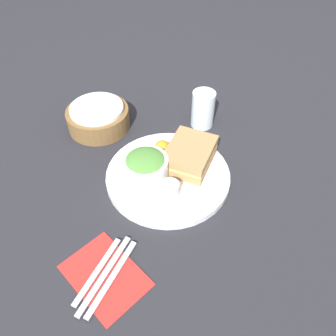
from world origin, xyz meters
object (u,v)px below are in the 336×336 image
at_px(drink_glass, 203,109).
at_px(bread_basket, 99,117).
at_px(plate, 168,176).
at_px(salad_bowl, 146,166).
at_px(dressing_cup, 170,190).
at_px(fork, 112,278).
at_px(knife, 105,274).
at_px(spoon, 98,271).
at_px(sandwich, 190,155).

bearing_deg(drink_glass, bread_basket, 137.49).
relative_size(plate, drink_glass, 2.85).
relative_size(salad_bowl, drink_glass, 1.01).
relative_size(drink_glass, bread_basket, 0.61).
relative_size(dressing_cup, bread_basket, 0.24).
xyz_separation_m(dressing_cup, drink_glass, (0.29, 0.15, 0.02)).
bearing_deg(salad_bowl, fork, -146.37).
distance_m(dressing_cup, knife, 0.25).
bearing_deg(spoon, fork, 90.00).
xyz_separation_m(knife, spoon, (-0.01, 0.02, 0.00)).
bearing_deg(sandwich, fork, -162.45).
bearing_deg(knife, salad_bowl, -170.07).
distance_m(salad_bowl, drink_glass, 0.29).
bearing_deg(plate, knife, -159.90).
bearing_deg(dressing_cup, drink_glass, 27.32).
distance_m(drink_glass, spoon, 0.57).
relative_size(dressing_cup, knife, 0.24).
xyz_separation_m(salad_bowl, dressing_cup, (-0.00, -0.09, -0.02)).
bearing_deg(bread_basket, sandwich, -77.91).
height_order(plate, dressing_cup, dressing_cup).
bearing_deg(dressing_cup, knife, -168.42).
bearing_deg(knife, plate, -180.00).
xyz_separation_m(bread_basket, spoon, (-0.30, -0.40, -0.03)).
xyz_separation_m(sandwich, dressing_cup, (-0.12, -0.05, -0.01)).
bearing_deg(sandwich, dressing_cup, -159.01).
distance_m(dressing_cup, spoon, 0.25).
bearing_deg(fork, spoon, -90.00).
xyz_separation_m(sandwich, knife, (-0.36, -0.09, -0.04)).
bearing_deg(plate, bread_basket, 89.61).
xyz_separation_m(dressing_cup, spoon, (-0.25, -0.03, -0.03)).
relative_size(sandwich, knife, 0.92).
bearing_deg(drink_glass, knife, -159.48).
relative_size(fork, spoon, 1.11).
height_order(knife, spoon, same).
relative_size(drink_glass, spoon, 0.69).
bearing_deg(fork, bread_basket, -143.48).
bearing_deg(plate, fork, -156.55).
distance_m(bread_basket, knife, 0.51).
height_order(plate, sandwich, sandwich).
bearing_deg(knife, drink_glass, -179.58).
xyz_separation_m(fork, spoon, (-0.01, 0.03, 0.00)).
relative_size(plate, bread_basket, 1.73).
bearing_deg(spoon, knife, 90.00).
bearing_deg(dressing_cup, plate, 49.76).
bearing_deg(plate, salad_bowl, 144.57).
relative_size(sandwich, fork, 0.96).
relative_size(sandwich, dressing_cup, 3.90).
height_order(fork, knife, same).
xyz_separation_m(plate, dressing_cup, (-0.05, -0.06, 0.03)).
distance_m(fork, knife, 0.02).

